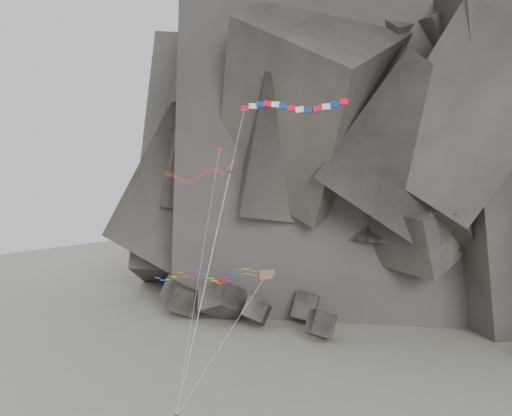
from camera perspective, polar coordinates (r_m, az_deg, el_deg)
The scene contains 6 objects.
headland at distance 120.08m, azimuth 16.68°, elevation 11.60°, with size 110.00×70.00×84.00m, color #4E463F, non-canonical shape.
boulder_field at distance 87.02m, azimuth 9.01°, elevation -11.23°, with size 78.26×17.63×9.88m.
delta_kite at distance 63.78m, azimuth -6.37°, elevation 3.36°, with size 10.58×11.22×24.19m.
banner_kite at distance 56.16m, azimuth 3.62°, elevation 9.97°, with size 12.44×11.06×29.65m.
parafoil_kite at distance 57.09m, azimuth -5.13°, elevation -6.65°, with size 14.80×5.39×13.64m.
pennant_kite at distance 56.09m, azimuth -4.87°, elevation -1.45°, with size 0.48×6.90×25.12m.
Camera 1 is at (31.36, -44.47, 23.74)m, focal length 40.00 mm.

